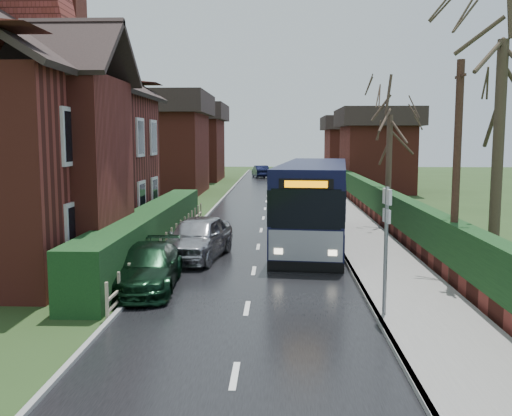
{
  "coord_description": "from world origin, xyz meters",
  "views": [
    {
      "loc": [
        0.74,
        -15.52,
        4.14
      ],
      "look_at": [
        0.0,
        3.73,
        1.8
      ],
      "focal_mm": 40.0,
      "sensor_mm": 36.0,
      "label": 1
    }
  ],
  "objects_px": {
    "car_silver": "(198,237)",
    "bus_stop_sign": "(386,233)",
    "bus": "(314,204)",
    "telegraph_pole": "(456,173)",
    "brick_house": "(14,132)",
    "car_green": "(147,267)"
  },
  "relations": [
    {
      "from": "car_silver",
      "to": "telegraph_pole",
      "type": "bearing_deg",
      "value": -13.36
    },
    {
      "from": "bus_stop_sign",
      "to": "telegraph_pole",
      "type": "xyz_separation_m",
      "value": [
        2.55,
        3.33,
        1.17
      ]
    },
    {
      "from": "car_green",
      "to": "bus_stop_sign",
      "type": "relative_size",
      "value": 1.36
    },
    {
      "from": "car_green",
      "to": "bus",
      "type": "bearing_deg",
      "value": 51.35
    },
    {
      "from": "car_silver",
      "to": "bus_stop_sign",
      "type": "xyz_separation_m",
      "value": [
        5.23,
        -6.55,
        1.28
      ]
    },
    {
      "from": "car_silver",
      "to": "brick_house",
      "type": "bearing_deg",
      "value": -178.6
    },
    {
      "from": "brick_house",
      "to": "telegraph_pole",
      "type": "height_order",
      "value": "brick_house"
    },
    {
      "from": "telegraph_pole",
      "to": "bus",
      "type": "bearing_deg",
      "value": 119.45
    },
    {
      "from": "car_silver",
      "to": "telegraph_pole",
      "type": "xyz_separation_m",
      "value": [
        7.78,
        -3.22,
        2.45
      ]
    },
    {
      "from": "bus",
      "to": "telegraph_pole",
      "type": "xyz_separation_m",
      "value": [
        3.55,
        -6.36,
        1.6
      ]
    },
    {
      "from": "car_green",
      "to": "telegraph_pole",
      "type": "height_order",
      "value": "telegraph_pole"
    },
    {
      "from": "bus_stop_sign",
      "to": "telegraph_pole",
      "type": "height_order",
      "value": "telegraph_pole"
    },
    {
      "from": "car_green",
      "to": "car_silver",
      "type": "bearing_deg",
      "value": 74.76
    },
    {
      "from": "car_green",
      "to": "bus_stop_sign",
      "type": "height_order",
      "value": "bus_stop_sign"
    },
    {
      "from": "telegraph_pole",
      "to": "bus_stop_sign",
      "type": "bearing_deg",
      "value": -127.13
    },
    {
      "from": "car_silver",
      "to": "car_green",
      "type": "relative_size",
      "value": 1.04
    },
    {
      "from": "bus",
      "to": "car_silver",
      "type": "distance_m",
      "value": 5.33
    },
    {
      "from": "car_green",
      "to": "telegraph_pole",
      "type": "xyz_separation_m",
      "value": [
        8.62,
        0.86,
        2.58
      ]
    },
    {
      "from": "brick_house",
      "to": "car_green",
      "type": "relative_size",
      "value": 3.49
    },
    {
      "from": "brick_house",
      "to": "bus_stop_sign",
      "type": "xyz_separation_m",
      "value": [
        11.93,
        -7.46,
        -2.35
      ]
    },
    {
      "from": "brick_house",
      "to": "car_silver",
      "type": "xyz_separation_m",
      "value": [
        6.7,
        -0.91,
        -3.63
      ]
    },
    {
      "from": "bus_stop_sign",
      "to": "bus",
      "type": "bearing_deg",
      "value": 88.02
    }
  ]
}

